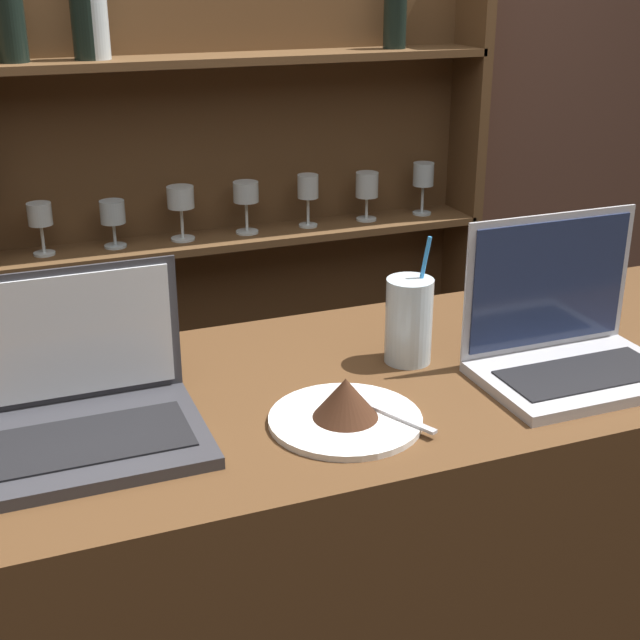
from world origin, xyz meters
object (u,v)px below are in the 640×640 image
(laptop_far, at_px, (567,338))
(laptop_near, at_px, (84,405))
(cake_plate, at_px, (346,408))
(water_glass, at_px, (409,320))

(laptop_far, bearing_deg, laptop_near, 174.64)
(laptop_far, xyz_separation_m, cake_plate, (-0.40, -0.03, -0.04))
(laptop_near, relative_size, cake_plate, 1.40)
(laptop_near, bearing_deg, water_glass, 6.52)
(laptop_far, relative_size, water_glass, 1.46)
(cake_plate, bearing_deg, laptop_far, 4.40)
(laptop_far, distance_m, cake_plate, 0.41)
(laptop_near, distance_m, laptop_far, 0.77)
(cake_plate, bearing_deg, laptop_near, 164.06)
(laptop_near, xyz_separation_m, cake_plate, (0.36, -0.10, -0.02))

